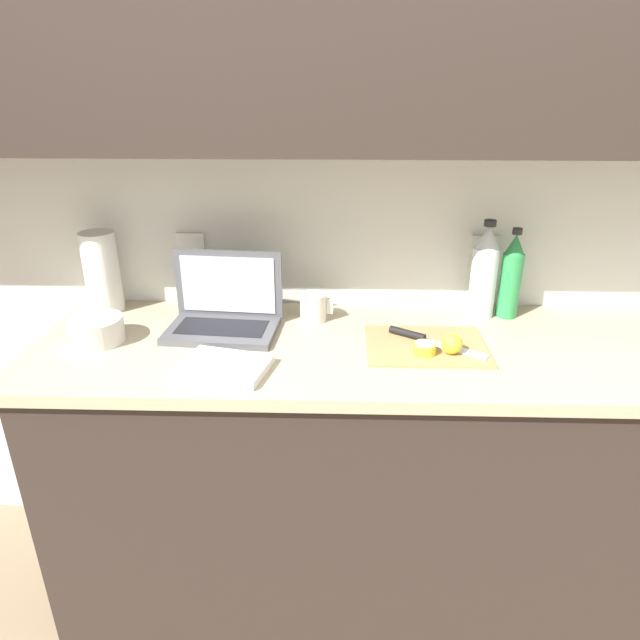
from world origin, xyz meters
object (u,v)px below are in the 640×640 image
cutting_board (426,346)px  lemon_whole_beside (452,344)px  bowl_white (97,330)px  bottle_oil_tall (484,273)px  knife (420,338)px  paper_towel_roll (102,272)px  bottle_green_soda (511,277)px  lemon_half_cut (424,348)px  measuring_cup (314,307)px  laptop (225,311)px

cutting_board → lemon_whole_beside: lemon_whole_beside is taller
cutting_board → bowl_white: (-0.94, 0.01, 0.03)m
cutting_board → bottle_oil_tall: (0.20, 0.24, 0.14)m
knife → bowl_white: bowl_white is taller
knife → paper_towel_roll: paper_towel_roll is taller
bottle_oil_tall → paper_towel_roll: bearing=179.5°
bottle_green_soda → paper_towel_roll: bottle_green_soda is taller
lemon_whole_beside → bottle_oil_tall: bearing=63.7°
lemon_half_cut → bowl_white: bowl_white is taller
bottle_green_soda → cutting_board: bearing=-140.5°
cutting_board → lemon_half_cut: lemon_half_cut is taller
bottle_green_soda → measuring_cup: bottle_green_soda is taller
measuring_cup → lemon_whole_beside: bearing=-31.3°
cutting_board → knife: 0.03m
lemon_half_cut → paper_towel_roll: size_ratio=0.23×
laptop → lemon_whole_beside: bearing=-9.5°
knife → measuring_cup: bearing=-173.8°
lemon_half_cut → lemon_whole_beside: 0.08m
lemon_whole_beside → laptop: bearing=165.8°
lemon_whole_beside → bottle_green_soda: (0.23, 0.29, 0.09)m
bottle_green_soda → paper_towel_roll: (-1.29, 0.01, -0.00)m
knife → lemon_half_cut: bearing=-57.2°
laptop → knife: bearing=-3.7°
lemon_whole_beside → paper_towel_roll: bearing=164.4°
cutting_board → lemon_half_cut: size_ratio=5.56×
bowl_white → lemon_half_cut: bearing=-3.9°
bottle_green_soda → bowl_white: (-1.23, -0.23, -0.09)m
bottle_green_soda → measuring_cup: (-0.61, -0.05, -0.09)m
laptop → bowl_white: size_ratio=2.25×
bottle_green_soda → measuring_cup: bearing=-175.1°
bowl_white → laptop: bearing=17.0°
bowl_white → paper_towel_roll: size_ratio=0.59×
measuring_cup → bottle_green_soda: bearing=4.9°
lemon_half_cut → paper_towel_roll: bearing=163.0°
knife → lemon_half_cut: 0.09m
lemon_half_cut → measuring_cup: measuring_cup is taller
cutting_board → knife: bearing=117.5°
lemon_half_cut → measuring_cup: bearing=142.4°
cutting_board → bowl_white: size_ratio=2.22×
bottle_green_soda → bottle_oil_tall: size_ratio=0.92×
measuring_cup → knife: bearing=-26.5°
laptop → lemon_whole_beside: laptop is taller
measuring_cup → cutting_board: bearing=-29.3°
measuring_cup → paper_towel_roll: bearing=174.7°
lemon_whole_beside → knife: bearing=133.2°
lemon_half_cut → bottle_green_soda: size_ratio=0.21×
laptop → lemon_half_cut: (0.58, -0.17, -0.03)m
laptop → measuring_cup: (0.27, 0.07, -0.01)m
laptop → bottle_green_soda: (0.88, 0.12, 0.08)m
laptop → lemon_whole_beside: size_ratio=5.89×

